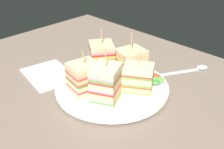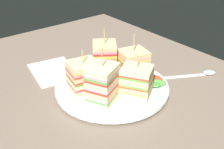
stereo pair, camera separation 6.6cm
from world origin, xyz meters
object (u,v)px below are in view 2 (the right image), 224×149
spoon (200,74)px  napkin (54,71)px  sandwich_wedge_1 (132,64)px  sandwich_wedge_3 (84,76)px  plate (112,87)px  sandwich_wedge_4 (103,84)px  chip_pile (117,83)px  sandwich_wedge_0 (136,81)px  sandwich_wedge_2 (105,58)px

spoon → napkin: 39.65cm
sandwich_wedge_1 → sandwich_wedge_3: bearing=1.8°
plate → sandwich_wedge_4: sandwich_wedge_4 is taller
chip_pile → plate: bearing=-124.2°
sandwich_wedge_1 → plate: bearing=16.7°
sandwich_wedge_1 → spoon: (9.03, 16.73, -4.77)cm
sandwich_wedge_0 → sandwich_wedge_2: 12.60cm
sandwich_wedge_2 → sandwich_wedge_3: (3.16, -8.48, -0.64)cm
sandwich_wedge_4 → plate: bearing=7.7°
sandwich_wedge_3 → sandwich_wedge_4: (6.69, 0.40, 0.82)cm
sandwich_wedge_0 → sandwich_wedge_4: bearing=37.3°
sandwich_wedge_4 → spoon: sandwich_wedge_4 is taller
sandwich_wedge_3 → spoon: (11.67, 29.30, -4.64)cm
sandwich_wedge_0 → sandwich_wedge_3: 12.17cm
sandwich_wedge_2 → sandwich_wedge_4: 12.73cm
sandwich_wedge_4 → napkin: sandwich_wedge_4 is taller
plate → sandwich_wedge_0: 7.78cm
sandwich_wedge_1 → chip_pile: (1.08, -5.58, -2.88)cm
sandwich_wedge_0 → spoon: bearing=-128.4°
sandwich_wedge_1 → spoon: sandwich_wedge_1 is taller
sandwich_wedge_2 → spoon: 26.10cm
plate → chip_pile: chip_pile is taller
chip_pile → napkin: bearing=-158.1°
chip_pile → spoon: (7.96, 22.31, -1.89)cm
sandwich_wedge_3 → spoon: sandwich_wedge_3 is taller
chip_pile → sandwich_wedge_3: bearing=-118.0°
sandwich_wedge_3 → chip_pile: bearing=-17.5°
sandwich_wedge_4 → sandwich_wedge_2: bearing=24.6°
plate → sandwich_wedge_1: size_ratio=2.35×
plate → napkin: 18.72cm
sandwich_wedge_3 → sandwich_wedge_4: 6.75cm
sandwich_wedge_2 → chip_pile: (6.87, -1.49, -3.40)cm
sandwich_wedge_3 → napkin: sandwich_wedge_3 is taller
sandwich_wedge_0 → spoon: 22.17cm
sandwich_wedge_2 → sandwich_wedge_0: bearing=31.9°
sandwich_wedge_3 → napkin: size_ratio=0.70×
plate → napkin: plate is taller
sandwich_wedge_3 → chip_pile: size_ratio=1.41×
sandwich_wedge_0 → sandwich_wedge_1: bearing=-68.0°
plate → chip_pile: size_ratio=3.79×
plate → napkin: size_ratio=1.88×
sandwich_wedge_4 → spoon: (4.99, 28.90, -5.46)cm
plate → sandwich_wedge_2: 8.16cm
sandwich_wedge_4 → chip_pile: 8.06cm
sandwich_wedge_1 → sandwich_wedge_2: 7.11cm
chip_pile → spoon: size_ratio=0.48×
sandwich_wedge_0 → chip_pile: 6.35cm
sandwich_wedge_2 → spoon: (14.83, 20.82, -5.29)cm
plate → sandwich_wedge_2: size_ratio=2.26×
sandwich_wedge_4 → spoon: 29.83cm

